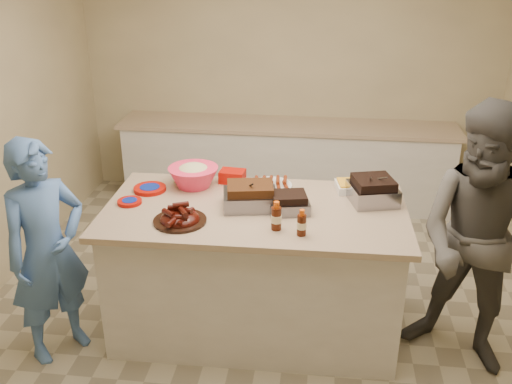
# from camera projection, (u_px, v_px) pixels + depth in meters

# --- Properties ---
(room) EXTENTS (4.50, 5.00, 2.70)m
(room) POSITION_uv_depth(u_px,v_px,m) (264.00, 318.00, 4.43)
(room) COLOR tan
(room) RESTS_ON ground
(back_counter) EXTENTS (3.60, 0.64, 0.90)m
(back_counter) POSITION_uv_depth(u_px,v_px,m) (286.00, 163.00, 6.25)
(back_counter) COLOR beige
(back_counter) RESTS_ON ground
(island) EXTENTS (2.11, 1.13, 0.99)m
(island) POSITION_uv_depth(u_px,v_px,m) (255.00, 325.00, 4.34)
(island) COLOR beige
(island) RESTS_ON ground
(rib_platter) EXTENTS (0.35, 0.35, 0.14)m
(rib_platter) POSITION_uv_depth(u_px,v_px,m) (180.00, 222.00, 3.75)
(rib_platter) COLOR #3E0C06
(rib_platter) RESTS_ON island
(pulled_pork_tray) EXTENTS (0.41, 0.34, 0.11)m
(pulled_pork_tray) POSITION_uv_depth(u_px,v_px,m) (250.00, 207.00, 3.96)
(pulled_pork_tray) COLOR #47230F
(pulled_pork_tray) RESTS_ON island
(brisket_tray) EXTENTS (0.31, 0.27, 0.08)m
(brisket_tray) POSITION_uv_depth(u_px,v_px,m) (289.00, 211.00, 3.90)
(brisket_tray) COLOR black
(brisket_tray) RESTS_ON island
(roasting_pan) EXTENTS (0.38, 0.38, 0.12)m
(roasting_pan) POSITION_uv_depth(u_px,v_px,m) (372.00, 202.00, 4.04)
(roasting_pan) COLOR gray
(roasting_pan) RESTS_ON island
(coleslaw_bowl) EXTENTS (0.38, 0.38, 0.26)m
(coleslaw_bowl) POSITION_uv_depth(u_px,v_px,m) (194.00, 186.00, 4.29)
(coleslaw_bowl) COLOR #FF2E54
(coleslaw_bowl) RESTS_ON island
(sausage_plate) EXTENTS (0.37, 0.37, 0.05)m
(sausage_plate) POSITION_uv_depth(u_px,v_px,m) (271.00, 186.00, 4.29)
(sausage_plate) COLOR silver
(sausage_plate) RESTS_ON island
(mac_cheese_dish) EXTENTS (0.31, 0.25, 0.07)m
(mac_cheese_dish) POSITION_uv_depth(u_px,v_px,m) (355.00, 190.00, 4.22)
(mac_cheese_dish) COLOR yellow
(mac_cheese_dish) RESTS_ON island
(bbq_bottle_a) EXTENTS (0.07, 0.07, 0.19)m
(bbq_bottle_a) POSITION_uv_depth(u_px,v_px,m) (276.00, 229.00, 3.65)
(bbq_bottle_a) COLOR #3B1407
(bbq_bottle_a) RESTS_ON island
(bbq_bottle_b) EXTENTS (0.06, 0.06, 0.17)m
(bbq_bottle_b) POSITION_uv_depth(u_px,v_px,m) (301.00, 235.00, 3.58)
(bbq_bottle_b) COLOR #3B1407
(bbq_bottle_b) RESTS_ON island
(mustard_bottle) EXTENTS (0.05, 0.05, 0.12)m
(mustard_bottle) POSITION_uv_depth(u_px,v_px,m) (246.00, 201.00, 4.04)
(mustard_bottle) COLOR #DFA800
(mustard_bottle) RESTS_ON island
(sauce_bowl) EXTENTS (0.13, 0.04, 0.13)m
(sauce_bowl) POSITION_uv_depth(u_px,v_px,m) (238.00, 200.00, 4.07)
(sauce_bowl) COLOR silver
(sauce_bowl) RESTS_ON island
(plate_stack_large) EXTENTS (0.24, 0.24, 0.03)m
(plate_stack_large) POSITION_uv_depth(u_px,v_px,m) (150.00, 191.00, 4.22)
(plate_stack_large) COLOR #9D0C03
(plate_stack_large) RESTS_ON island
(plate_stack_small) EXTENTS (0.17, 0.17, 0.02)m
(plate_stack_small) POSITION_uv_depth(u_px,v_px,m) (130.00, 203.00, 4.01)
(plate_stack_small) COLOR #9D0C03
(plate_stack_small) RESTS_ON island
(plastic_cup) EXTENTS (0.11, 0.10, 0.11)m
(plastic_cup) POSITION_uv_depth(u_px,v_px,m) (179.00, 182.00, 4.36)
(plastic_cup) COLOR #965F0E
(plastic_cup) RESTS_ON island
(basket_stack) EXTENTS (0.20, 0.16, 0.09)m
(basket_stack) POSITION_uv_depth(u_px,v_px,m) (233.00, 182.00, 4.37)
(basket_stack) COLOR #9D0C03
(basket_stack) RESTS_ON island
(guest_blue) EXTENTS (1.62, 1.40, 0.38)m
(guest_blue) POSITION_uv_depth(u_px,v_px,m) (64.00, 347.00, 4.11)
(guest_blue) COLOR #476EAD
(guest_blue) RESTS_ON ground
(guest_gray) EXTENTS (1.64, 2.04, 0.70)m
(guest_gray) POSITION_uv_depth(u_px,v_px,m) (462.00, 358.00, 4.00)
(guest_gray) COLOR #514E49
(guest_gray) RESTS_ON ground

